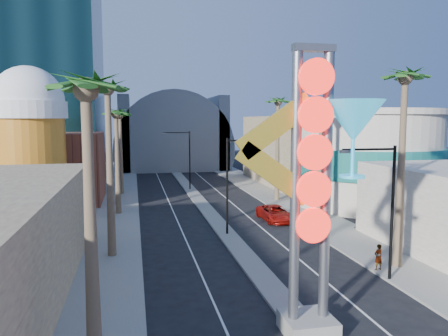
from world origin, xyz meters
TOP-DOWN VIEW (x-y plane):
  - sidewalk_west at (-9.50, 35.00)m, footprint 5.00×100.00m
  - sidewalk_east at (9.50, 35.00)m, footprint 5.00×100.00m
  - median at (0.00, 38.00)m, footprint 1.60×84.00m
  - hotel_tower at (-22.00, 52.00)m, footprint 20.00×20.00m
  - brick_filler_west at (-16.00, 38.00)m, footprint 10.00×10.00m
  - filler_east at (16.00, 48.00)m, footprint 10.00×20.00m
  - beer_mug at (-17.00, 30.00)m, footprint 7.00×7.00m
  - turquoise_building at (18.00, 30.00)m, footprint 16.60×16.60m
  - canopy at (0.00, 72.00)m, footprint 22.00×16.00m
  - neon_sign at (0.82, 2.96)m, footprint 6.53×2.60m
  - streetlight_0 at (0.55, 20.00)m, footprint 3.79×0.25m
  - streetlight_1 at (-0.55, 44.00)m, footprint 3.79×0.25m
  - streetlight_2 at (6.72, 8.00)m, footprint 3.45×0.25m
  - palm_0 at (-9.00, 2.00)m, footprint 2.40×2.40m
  - palm_1 at (-9.00, 16.00)m, footprint 2.40×2.40m
  - palm_2 at (-9.00, 30.00)m, footprint 2.40×2.40m
  - palm_3 at (-9.00, 42.00)m, footprint 2.40×2.40m
  - palm_5 at (9.00, 10.00)m, footprint 2.40×2.40m
  - palm_6 at (9.00, 22.00)m, footprint 2.40×2.40m
  - palm_7 at (9.00, 34.00)m, footprint 2.40×2.40m
  - red_pickup at (5.52, 24.17)m, footprint 2.57×5.26m
  - pedestrian_a at (7.38, 9.55)m, footprint 0.66×0.50m
  - pedestrian_b at (11.47, 19.62)m, footprint 1.07×0.98m

SIDE VIEW (x-z plane):
  - sidewalk_west at x=-9.50m, z-range 0.00..0.15m
  - sidewalk_east at x=9.50m, z-range 0.00..0.15m
  - median at x=0.00m, z-range 0.00..0.15m
  - red_pickup at x=5.52m, z-range 0.00..1.44m
  - pedestrian_a at x=7.38m, z-range 0.15..1.78m
  - pedestrian_b at x=11.47m, z-range 0.15..1.93m
  - brick_filler_west at x=-16.00m, z-range 0.00..8.00m
  - canopy at x=0.00m, z-range -6.69..15.31m
  - streetlight_2 at x=6.72m, z-range 0.83..8.83m
  - streetlight_0 at x=0.55m, z-range 0.88..8.88m
  - streetlight_1 at x=-0.55m, z-range 0.88..8.88m
  - filler_east at x=16.00m, z-range 0.00..10.00m
  - turquoise_building at x=18.00m, z-range -0.05..10.55m
  - neon_sign at x=0.82m, z-range 1.03..13.58m
  - beer_mug at x=-17.00m, z-range 0.59..15.09m
  - palm_2 at x=-9.00m, z-range 3.88..15.08m
  - palm_3 at x=-9.00m, z-range 3.88..15.08m
  - palm_0 at x=-9.00m, z-range 4.08..15.78m
  - palm_6 at x=9.00m, z-range 4.08..15.78m
  - palm_1 at x=-9.00m, z-range 4.47..17.17m
  - palm_7 at x=9.00m, z-range 4.47..17.17m
  - palm_5 at x=9.00m, z-range 4.67..17.87m
  - hotel_tower at x=-22.00m, z-range 0.00..50.00m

